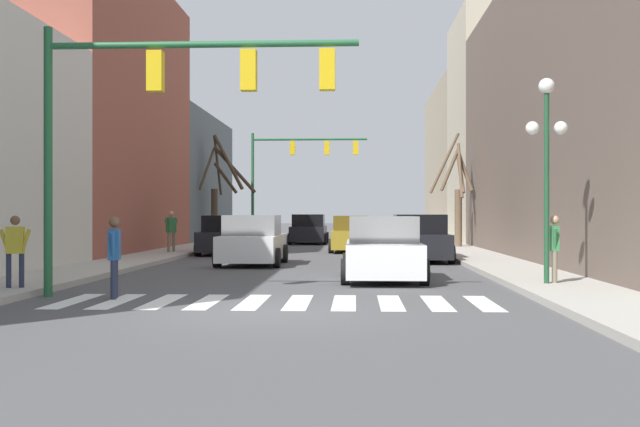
{
  "coord_description": "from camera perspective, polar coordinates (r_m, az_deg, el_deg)",
  "views": [
    {
      "loc": [
        1.57,
        -13.13,
        1.74
      ],
      "look_at": [
        -0.22,
        24.45,
        1.74
      ],
      "focal_mm": 42.0,
      "sensor_mm": 36.0,
      "label": 1
    }
  ],
  "objects": [
    {
      "name": "traffic_signal_far",
      "position": [
        46.8,
        -1.98,
        4.04
      ],
      "size": [
        7.25,
        0.28,
        6.77
      ],
      "color": "#236038",
      "rests_on": "ground_plane"
    },
    {
      "name": "car_parked_left_far",
      "position": [
        32.18,
        -7.26,
        -1.73
      ],
      "size": [
        1.98,
        4.34,
        1.66
      ],
      "rotation": [
        0.0,
        0.0,
        1.57
      ],
      "color": "black",
      "rests_on": "ground_plane"
    },
    {
      "name": "car_driving_away_lane",
      "position": [
        34.14,
        2.39,
        -1.64
      ],
      "size": [
        1.97,
        4.56,
        1.64
      ],
      "rotation": [
        0.0,
        0.0,
        1.57
      ],
      "color": "#A38423",
      "rests_on": "ground_plane"
    },
    {
      "name": "ground_plane",
      "position": [
        13.34,
        -4.09,
        -7.51
      ],
      "size": [
        240.0,
        240.0,
        0.0
      ],
      "primitive_type": "plane",
      "color": "#4C4C4F"
    },
    {
      "name": "car_parked_right_mid",
      "position": [
        27.69,
        7.57,
        -1.96
      ],
      "size": [
        2.19,
        4.89,
        1.71
      ],
      "rotation": [
        0.0,
        0.0,
        1.57
      ],
      "color": "black",
      "rests_on": "ground_plane"
    },
    {
      "name": "sidewalk_right",
      "position": [
        14.04,
        22.29,
        -6.83
      ],
      "size": [
        2.23,
        90.0,
        0.15
      ],
      "color": "#ADA89E",
      "rests_on": "ground_plane"
    },
    {
      "name": "pedestrian_crossing_street",
      "position": [
        18.11,
        17.44,
        -2.14
      ],
      "size": [
        0.27,
        0.67,
        1.55
      ],
      "rotation": [
        0.0,
        0.0,
        1.37
      ],
      "color": "#7A705B",
      "rests_on": "sidewalk_right"
    },
    {
      "name": "car_driving_toward_lane",
      "position": [
        25.47,
        -5.17,
        -2.15
      ],
      "size": [
        2.15,
        4.16,
        1.69
      ],
      "rotation": [
        0.0,
        0.0,
        -1.57
      ],
      "color": "white",
      "rests_on": "ground_plane"
    },
    {
      "name": "building_row_left",
      "position": [
        32.03,
        -19.25,
        6.13
      ],
      "size": [
        6.0,
        46.61,
        12.29
      ],
      "color": "#515B66",
      "rests_on": "ground_plane"
    },
    {
      "name": "pedestrian_waiting_at_curb",
      "position": [
        31.85,
        -11.28,
        -1.07
      ],
      "size": [
        0.46,
        0.66,
        1.69
      ],
      "rotation": [
        0.0,
        0.0,
        4.15
      ],
      "color": "#7A705B",
      "rests_on": "sidewalk_left"
    },
    {
      "name": "car_parked_right_far",
      "position": [
        43.1,
        -0.86,
        -1.27
      ],
      "size": [
        2.19,
        4.45,
        1.69
      ],
      "rotation": [
        0.0,
        0.0,
        -1.57
      ],
      "color": "black",
      "rests_on": "ground_plane"
    },
    {
      "name": "traffic_signal_near",
      "position": [
        16.05,
        -11.62,
        8.78
      ],
      "size": [
        6.6,
        0.28,
        5.65
      ],
      "color": "#236038",
      "rests_on": "ground_plane"
    },
    {
      "name": "street_tree_right_mid",
      "position": [
        36.68,
        10.42,
        1.41
      ],
      "size": [
        2.11,
        1.25,
        5.51
      ],
      "color": "brown",
      "rests_on": "sidewalk_right"
    },
    {
      "name": "street_tree_left_far",
      "position": [
        43.87,
        -7.6,
        1.81
      ],
      "size": [
        3.07,
        2.9,
        6.2
      ],
      "color": "#473828",
      "rests_on": "sidewalk_left"
    },
    {
      "name": "crosswalk_stripes",
      "position": [
        14.8,
        -3.41,
        -6.75
      ],
      "size": [
        8.55,
        2.6,
        0.01
      ],
      "color": "white",
      "rests_on": "ground_plane"
    },
    {
      "name": "pedestrian_on_left_sidewalk",
      "position": [
        17.34,
        -22.21,
        -2.24
      ],
      "size": [
        0.67,
        0.27,
        1.55
      ],
      "rotation": [
        0.0,
        0.0,
        3.33
      ],
      "color": "#282D47",
      "rests_on": "sidewalk_left"
    },
    {
      "name": "building_row_right",
      "position": [
        35.45,
        17.18,
        6.96
      ],
      "size": [
        6.0,
        55.6,
        13.57
      ],
      "color": "gray",
      "rests_on": "ground_plane"
    },
    {
      "name": "street_lamp_right_corner",
      "position": [
        17.89,
        16.88,
        5.46
      ],
      "size": [
        0.95,
        0.36,
        4.68
      ],
      "color": "#1E4C2D",
      "rests_on": "sidewalk_right"
    },
    {
      "name": "pedestrian_near_right_corner",
      "position": [
        15.87,
        -15.4,
        -2.71
      ],
      "size": [
        0.29,
        0.72,
        1.68
      ],
      "rotation": [
        0.0,
        0.0,
        4.91
      ],
      "color": "#282D47",
      "rests_on": "ground_plane"
    },
    {
      "name": "car_parked_left_near",
      "position": [
        19.66,
        4.8,
        -2.81
      ],
      "size": [
        2.14,
        4.46,
        1.67
      ],
      "rotation": [
        0.0,
        0.0,
        1.57
      ],
      "color": "white",
      "rests_on": "ground_plane"
    }
  ]
}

